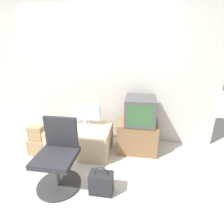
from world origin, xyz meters
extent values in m
plane|color=beige|center=(0.00, 0.00, 0.00)|extent=(12.00, 12.00, 0.00)
cube|color=beige|center=(0.00, 1.32, 1.30)|extent=(4.40, 0.05, 2.60)
cube|color=#CCB289|center=(-0.20, 0.72, 0.24)|extent=(1.06, 0.70, 0.48)
cube|color=olive|center=(0.79, 0.91, 0.28)|extent=(0.69, 0.50, 0.56)
cylinder|color=silver|center=(-0.13, 0.83, 0.49)|extent=(0.18, 0.18, 0.02)
cylinder|color=silver|center=(-0.13, 0.83, 0.54)|extent=(0.07, 0.07, 0.07)
cube|color=silver|center=(-0.13, 0.84, 0.72)|extent=(0.57, 0.01, 0.32)
cube|color=silver|center=(-0.13, 0.83, 0.72)|extent=(0.54, 0.02, 0.30)
cube|color=white|center=(-0.14, 0.62, 0.49)|extent=(0.32, 0.10, 0.01)
ellipsoid|color=silver|center=(0.09, 0.62, 0.50)|extent=(0.06, 0.04, 0.03)
cube|color=#474747|center=(0.82, 0.92, 0.78)|extent=(0.50, 0.55, 0.45)
cube|color=#335B33|center=(0.82, 0.65, 0.78)|extent=(0.41, 0.01, 0.35)
cylinder|color=#333333|center=(-0.24, -0.14, 0.01)|extent=(0.59, 0.59, 0.03)
cylinder|color=#4C4C51|center=(-0.24, -0.14, 0.22)|extent=(0.05, 0.05, 0.39)
cube|color=#28282D|center=(-0.24, -0.14, 0.45)|extent=(0.50, 0.50, 0.07)
cube|color=#28282D|center=(-0.24, 0.09, 0.71)|extent=(0.45, 0.05, 0.44)
cube|color=#A3845B|center=(-0.92, 0.53, 0.14)|extent=(0.31, 0.23, 0.28)
cube|color=#A3845B|center=(-0.92, 0.53, 0.41)|extent=(0.25, 0.16, 0.25)
cube|color=#232328|center=(0.36, -0.17, 0.15)|extent=(0.30, 0.18, 0.29)
torus|color=#232328|center=(0.36, -0.17, 0.31)|extent=(0.18, 0.01, 0.18)
cube|color=beige|center=(-0.74, 0.20, 0.01)|extent=(0.22, 0.14, 0.02)
camera|label=1|loc=(0.77, -1.90, 1.81)|focal=28.00mm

